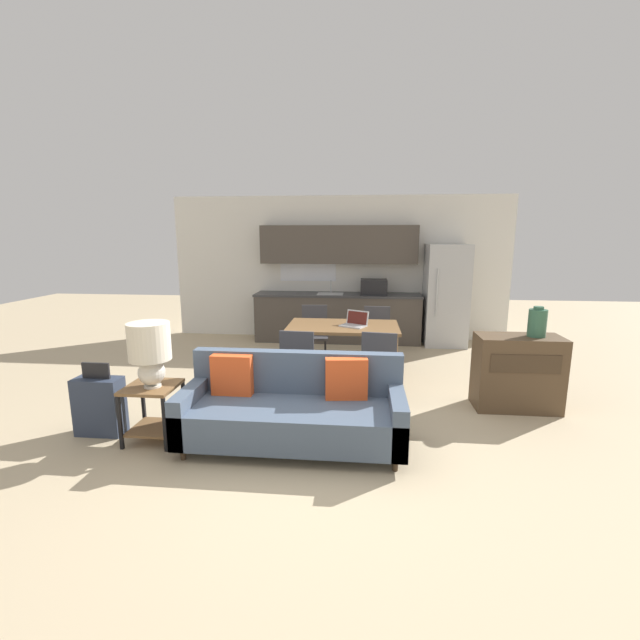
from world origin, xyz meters
TOP-DOWN VIEW (x-y plane):
  - ground_plane at (0.00, 0.00)m, footprint 20.00×20.00m
  - wall_back at (-0.01, 4.63)m, footprint 6.40×0.07m
  - kitchen_counter at (0.01, 4.33)m, footprint 3.08×0.65m
  - refrigerator at (1.95, 4.22)m, footprint 0.74×0.75m
  - dining_table at (0.21, 2.03)m, footprint 1.48×0.91m
  - couch at (-0.17, 0.17)m, footprint 2.08×0.80m
  - side_table at (-1.54, 0.10)m, footprint 0.47×0.47m
  - table_lamp at (-1.51, 0.07)m, footprint 0.39×0.39m
  - credenza at (2.24, 1.27)m, footprint 0.93×0.46m
  - vase at (2.41, 1.27)m, footprint 0.19×0.19m
  - dining_chair_near_left at (-0.27, 1.20)m, footprint 0.45×0.45m
  - dining_chair_far_left at (-0.27, 2.83)m, footprint 0.46×0.46m
  - dining_chair_far_right at (0.69, 2.80)m, footprint 0.43×0.43m
  - dining_chair_near_right at (0.68, 1.22)m, footprint 0.47×0.47m
  - laptop at (0.37, 2.00)m, footprint 0.40×0.37m
  - suitcase at (-2.14, 0.17)m, footprint 0.46×0.22m

SIDE VIEW (x-z plane):
  - ground_plane at x=0.00m, z-range 0.00..0.00m
  - suitcase at x=-2.14m, z-range -0.07..0.67m
  - couch at x=-0.17m, z-range -0.09..0.76m
  - side_table at x=-1.54m, z-range 0.10..0.65m
  - credenza at x=2.24m, z-range 0.00..0.86m
  - dining_chair_near_left at x=-0.27m, z-range 0.05..0.95m
  - dining_chair_far_left at x=-0.27m, z-range 0.05..0.95m
  - dining_chair_far_right at x=0.69m, z-range 0.05..0.95m
  - dining_chair_near_right at x=0.68m, z-range 0.05..0.95m
  - dining_table at x=0.21m, z-range 0.32..1.10m
  - laptop at x=0.37m, z-range 0.73..0.93m
  - kitchen_counter at x=0.01m, z-range -0.23..1.92m
  - refrigerator at x=1.95m, z-range 0.00..1.82m
  - table_lamp at x=-1.51m, z-range 0.62..1.24m
  - vase at x=2.41m, z-range 0.84..1.18m
  - wall_back at x=-0.01m, z-range 0.00..2.70m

